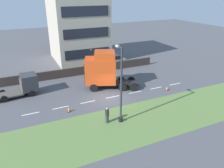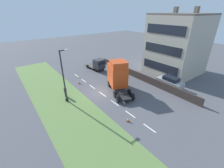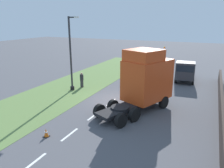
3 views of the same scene
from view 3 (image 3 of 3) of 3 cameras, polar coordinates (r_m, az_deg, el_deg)
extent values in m
plane|color=#515156|center=(20.49, 0.55, -4.14)|extent=(120.00, 120.00, 0.00)
cube|color=#607F42|center=(23.45, -12.95, -1.86)|extent=(7.00, 44.00, 0.01)
cube|color=white|center=(12.86, -19.72, -18.71)|extent=(0.16, 1.80, 0.00)
cube|color=white|center=(14.89, -11.01, -12.82)|extent=(0.16, 1.80, 0.00)
cube|color=white|center=(17.28, -4.81, -8.25)|extent=(0.16, 1.80, 0.00)
cube|color=white|center=(19.90, -0.27, -4.78)|extent=(0.16, 1.80, 0.00)
cube|color=white|center=(22.67, 3.15, -2.11)|extent=(0.16, 1.80, 0.00)
cube|color=white|center=(25.54, 5.80, -0.03)|extent=(0.16, 1.80, 0.00)
cube|color=white|center=(28.48, 7.92, 1.63)|extent=(0.16, 1.80, 0.00)
cube|color=#382D28|center=(18.73, 26.70, -5.89)|extent=(0.25, 24.00, 1.30)
cube|color=black|center=(17.73, 5.74, -5.29)|extent=(3.96, 7.08, 0.24)
cube|color=#DB4719|center=(18.35, 9.19, 1.15)|extent=(3.80, 4.56, 3.29)
cube|color=black|center=(20.09, 12.58, 0.16)|extent=(2.00, 0.86, 1.84)
cube|color=black|center=(19.74, 12.84, 4.20)|extent=(2.11, 0.91, 1.05)
cube|color=#DB4719|center=(17.46, 8.31, 7.45)|extent=(3.16, 3.25, 0.90)
sphere|color=orange|center=(18.40, 13.56, 9.26)|extent=(0.14, 0.14, 0.14)
cylinder|color=black|center=(16.58, 2.09, -6.13)|extent=(1.80, 1.80, 0.12)
cylinder|color=black|center=(20.26, 7.93, -2.99)|extent=(0.69, 1.08, 1.04)
cylinder|color=black|center=(18.99, 13.34, -4.63)|extent=(0.69, 1.08, 1.04)
cylinder|color=black|center=(17.69, 0.23, -5.75)|extent=(0.69, 1.08, 1.04)
cylinder|color=black|center=(16.23, 5.88, -7.98)|extent=(0.69, 1.08, 1.04)
cylinder|color=black|center=(16.83, -3.31, -6.99)|extent=(0.69, 1.08, 1.04)
cylinder|color=black|center=(15.28, 2.32, -9.51)|extent=(0.69, 1.08, 1.04)
cube|color=#333338|center=(26.58, 18.55, 3.34)|extent=(2.24, 2.01, 1.98)
cube|color=black|center=(25.58, 18.56, 3.77)|extent=(1.83, 0.20, 0.71)
cube|color=#4C4742|center=(29.37, 18.52, 2.36)|extent=(2.37, 3.57, 0.18)
cube|color=#4C4742|center=(27.58, 18.56, 3.16)|extent=(2.08, 0.28, 1.39)
cylinder|color=black|center=(26.85, 20.36, 0.72)|extent=(0.31, 0.82, 0.80)
cylinder|color=black|center=(26.88, 16.28, 1.11)|extent=(0.31, 0.82, 0.80)
cylinder|color=black|center=(29.90, 20.38, 2.25)|extent=(0.31, 0.82, 0.80)
cylinder|color=black|center=(29.92, 16.71, 2.60)|extent=(0.31, 0.82, 0.80)
cylinder|color=black|center=(23.63, -10.31, -1.07)|extent=(0.43, 0.43, 0.40)
cylinder|color=#2D2D33|center=(22.83, -10.77, 7.50)|extent=(0.19, 0.19, 7.53)
cylinder|color=#2D2D33|center=(22.31, -10.30, 16.78)|extent=(0.90, 0.14, 0.14)
cube|color=silver|center=(22.06, -9.30, 16.84)|extent=(0.44, 0.20, 0.16)
cylinder|color=#333338|center=(24.39, -7.87, 0.10)|extent=(0.34, 0.34, 0.81)
cylinder|color=#26262D|center=(24.20, -7.94, 1.75)|extent=(0.39, 0.39, 0.64)
sphere|color=tan|center=(24.10, -7.98, 2.74)|extent=(0.22, 0.22, 0.22)
cube|color=black|center=(25.38, 2.67, -0.03)|extent=(0.36, 0.36, 0.03)
cone|color=orange|center=(25.30, 2.68, 0.60)|extent=(0.28, 0.28, 0.55)
cylinder|color=white|center=(25.30, 2.68, 0.66)|extent=(0.17, 0.17, 0.07)
cube|color=black|center=(14.99, -16.75, -12.99)|extent=(0.36, 0.36, 0.03)
cone|color=orange|center=(14.85, -16.84, -12.01)|extent=(0.28, 0.28, 0.55)
cylinder|color=white|center=(14.84, -16.85, -11.92)|extent=(0.17, 0.17, 0.07)
camera|label=1|loc=(40.27, -24.79, 21.93)|focal=35.00mm
camera|label=2|loc=(19.72, -71.83, 19.92)|focal=24.00mm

